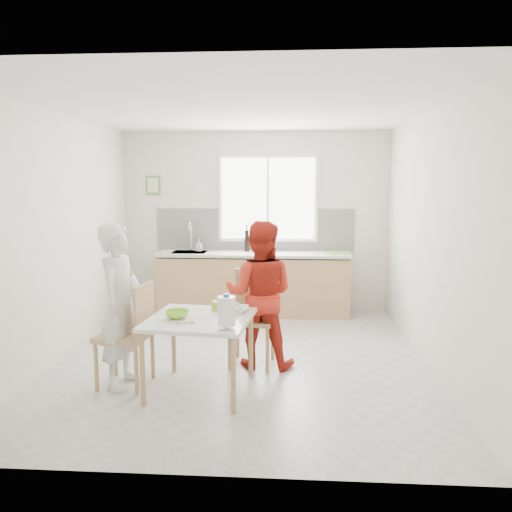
{
  "coord_description": "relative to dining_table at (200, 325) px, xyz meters",
  "views": [
    {
      "loc": [
        0.51,
        -5.3,
        1.94
      ],
      "look_at": [
        0.15,
        0.2,
        1.13
      ],
      "focal_mm": 35.0,
      "sensor_mm": 36.0,
      "label": 1
    }
  ],
  "objects": [
    {
      "name": "person_white",
      "position": [
        -0.77,
        0.08,
        0.15
      ],
      "size": [
        0.44,
        0.61,
        1.57
      ],
      "primitive_type": "imported",
      "rotation": [
        0.0,
        0.0,
        1.46
      ],
      "color": "white",
      "rests_on": "ground"
    },
    {
      "name": "wine_bottle_a",
      "position": [
        0.19,
        2.94,
        0.45
      ],
      "size": [
        0.07,
        0.07,
        0.32
      ],
      "primitive_type": "cylinder",
      "color": "black",
      "rests_on": "kitchen_counter"
    },
    {
      "name": "bowl_green",
      "position": [
        -0.2,
        -0.03,
        0.11
      ],
      "size": [
        0.24,
        0.24,
        0.07
      ],
      "primitive_type": "imported",
      "rotation": [
        0.0,
        0.0,
        -0.11
      ],
      "color": "#8CD030",
      "rests_on": "dining_table"
    },
    {
      "name": "jar_amber",
      "position": [
        0.31,
        2.84,
        0.37
      ],
      "size": [
        0.06,
        0.06,
        0.16
      ],
      "primitive_type": "cylinder",
      "color": "brown",
      "rests_on": "kitchen_counter"
    },
    {
      "name": "window",
      "position": [
        0.5,
        3.11,
        1.07
      ],
      "size": [
        1.5,
        0.06,
        1.3
      ],
      "color": "white",
      "rests_on": "room_shell"
    },
    {
      "name": "backsplash",
      "position": [
        0.3,
        3.12,
        0.59
      ],
      "size": [
        3.0,
        0.02,
        0.65
      ],
      "primitive_type": "cube",
      "color": "white",
      "rests_on": "room_shell"
    },
    {
      "name": "chair_left",
      "position": [
        -0.67,
        0.07,
        -0.08
      ],
      "size": [
        0.51,
        0.51,
        1.0
      ],
      "rotation": [
        0.0,
        0.0,
        -1.68
      ],
      "color": "tan",
      "rests_on": "ground"
    },
    {
      "name": "spoon",
      "position": [
        -0.1,
        -0.21,
        0.08
      ],
      "size": [
        0.16,
        0.05,
        0.01
      ],
      "primitive_type": "cylinder",
      "rotation": [
        0.0,
        1.57,
        0.24
      ],
      "color": "#A5A5AA",
      "rests_on": "dining_table"
    },
    {
      "name": "room_shell",
      "position": [
        0.3,
        0.88,
        1.01
      ],
      "size": [
        4.5,
        4.5,
        4.5
      ],
      "color": "silver",
      "rests_on": "ground"
    },
    {
      "name": "person_red",
      "position": [
        0.51,
        0.7,
        0.14
      ],
      "size": [
        0.81,
        0.66,
        1.55
      ],
      "primitive_type": "imported",
      "rotation": [
        0.0,
        0.0,
        3.03
      ],
      "color": "red",
      "rests_on": "ground"
    },
    {
      "name": "ground",
      "position": [
        0.3,
        0.88,
        -0.63
      ],
      "size": [
        4.5,
        4.5,
        0.0
      ],
      "primitive_type": "plane",
      "color": "#B7B7B2",
      "rests_on": "ground"
    },
    {
      "name": "picture_frame",
      "position": [
        -1.25,
        3.11,
        1.27
      ],
      "size": [
        0.22,
        0.03,
        0.28
      ],
      "color": "#558C3F",
      "rests_on": "room_shell"
    },
    {
      "name": "bowl_white",
      "position": [
        0.33,
        0.22,
        0.1
      ],
      "size": [
        0.24,
        0.24,
        0.05
      ],
      "primitive_type": "imported",
      "rotation": [
        0.0,
        0.0,
        -0.11
      ],
      "color": "white",
      "rests_on": "dining_table"
    },
    {
      "name": "milk_jug",
      "position": [
        0.29,
        -0.31,
        0.22
      ],
      "size": [
        0.22,
        0.16,
        0.28
      ],
      "rotation": [
        0.0,
        0.0,
        -0.11
      ],
      "color": "white",
      "rests_on": "dining_table"
    },
    {
      "name": "cutting_board",
      "position": [
        1.52,
        2.85,
        0.29
      ],
      "size": [
        0.36,
        0.26,
        0.01
      ],
      "primitive_type": "cube",
      "rotation": [
        0.0,
        0.0,
        0.03
      ],
      "color": "#87D631",
      "rests_on": "kitchen_counter"
    },
    {
      "name": "green_box",
      "position": [
        0.13,
        0.27,
        0.12
      ],
      "size": [
        0.11,
        0.11,
        0.09
      ],
      "primitive_type": "cube",
      "rotation": [
        0.0,
        0.0,
        -0.11
      ],
      "color": "#8DCF2F",
      "rests_on": "dining_table"
    },
    {
      "name": "kitchen_counter",
      "position": [
        0.29,
        2.83,
        -0.22
      ],
      "size": [
        2.84,
        0.64,
        1.37
      ],
      "color": "tan",
      "rests_on": "ground"
    },
    {
      "name": "chair_far",
      "position": [
        0.44,
        0.78,
        -0.08
      ],
      "size": [
        0.51,
        0.51,
        1.01
      ],
      "rotation": [
        0.0,
        0.0,
        -0.11
      ],
      "color": "tan",
      "rests_on": "ground"
    },
    {
      "name": "dining_table",
      "position": [
        0.0,
        0.0,
        0.0
      ],
      "size": [
        1.01,
        1.01,
        0.71
      ],
      "rotation": [
        0.0,
        0.0,
        -0.11
      ],
      "color": "white",
      "rests_on": "ground"
    },
    {
      "name": "soap_bottle",
      "position": [
        -0.53,
        2.94,
        0.37
      ],
      "size": [
        0.09,
        0.09,
        0.18
      ],
      "primitive_type": "imported",
      "rotation": [
        0.0,
        0.0,
        -0.17
      ],
      "color": "#999999",
      "rests_on": "kitchen_counter"
    },
    {
      "name": "wine_bottle_b",
      "position": [
        0.42,
        2.89,
        0.44
      ],
      "size": [
        0.07,
        0.07,
        0.3
      ],
      "primitive_type": "cylinder",
      "color": "black",
      "rests_on": "kitchen_counter"
    }
  ]
}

